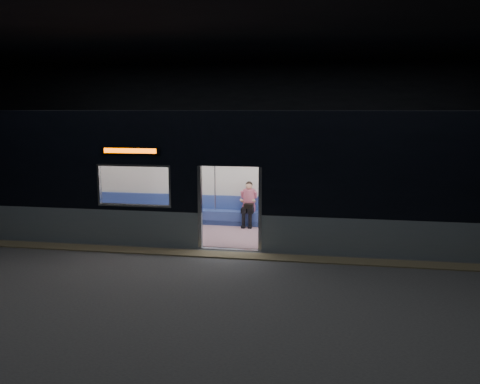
# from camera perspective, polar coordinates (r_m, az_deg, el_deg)

# --- Properties ---
(station_floor) EXTENTS (24.00, 14.00, 0.01)m
(station_floor) POSITION_cam_1_polar(r_m,az_deg,el_deg) (11.46, -2.16, -7.95)
(station_floor) COLOR #47494C
(station_floor) RESTS_ON ground
(station_envelope) EXTENTS (24.00, 14.00, 5.00)m
(station_envelope) POSITION_cam_1_polar(r_m,az_deg,el_deg) (10.94, -2.28, 10.72)
(station_envelope) COLOR black
(station_envelope) RESTS_ON station_floor
(tactile_strip) EXTENTS (22.80, 0.50, 0.03)m
(tactile_strip) POSITION_cam_1_polar(r_m,az_deg,el_deg) (11.97, -1.60, -7.09)
(tactile_strip) COLOR #8C7F59
(tactile_strip) RESTS_ON station_floor
(metro_car) EXTENTS (18.00, 3.04, 3.35)m
(metro_car) POSITION_cam_1_polar(r_m,az_deg,el_deg) (13.52, 0.06, 2.75)
(metro_car) COLOR gray
(metro_car) RESTS_ON station_floor
(passenger) EXTENTS (0.37, 0.63, 1.29)m
(passenger) POSITION_cam_1_polar(r_m,az_deg,el_deg) (14.66, 0.97, -1.01)
(passenger) COLOR black
(passenger) RESTS_ON metro_car
(handbag) EXTENTS (0.33, 0.31, 0.13)m
(handbag) POSITION_cam_1_polar(r_m,az_deg,el_deg) (14.47, 0.99, -1.56)
(handbag) COLOR black
(handbag) RESTS_ON passenger
(transit_map) EXTENTS (0.91, 0.03, 0.59)m
(transit_map) POSITION_cam_1_polar(r_m,az_deg,el_deg) (14.92, 20.27, 1.25)
(transit_map) COLOR white
(transit_map) RESTS_ON metro_car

